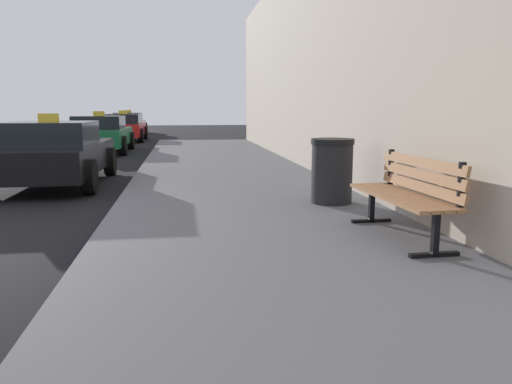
% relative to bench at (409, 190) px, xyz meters
% --- Properties ---
extents(sidewalk, '(4.00, 32.00, 0.15)m').
position_rel_bench_xyz_m(sidewalk, '(-1.39, 1.07, -0.59)').
color(sidewalk, '#5B5B60').
rests_on(sidewalk, ground_plane).
extents(building_wall, '(0.70, 32.00, 5.31)m').
position_rel_bench_xyz_m(building_wall, '(0.81, 1.07, 1.99)').
color(building_wall, '#BCAD99').
rests_on(building_wall, ground_plane).
extents(bench, '(0.56, 1.70, 0.89)m').
position_rel_bench_xyz_m(bench, '(0.00, 0.00, 0.00)').
color(bench, '#9E6B42').
rests_on(bench, sidewalk).
extents(trash_bin, '(0.63, 0.63, 0.94)m').
position_rel_bench_xyz_m(trash_bin, '(-0.22, 2.02, -0.04)').
color(trash_bin, black).
rests_on(trash_bin, sidewalk).
extents(car_black, '(2.02, 4.09, 1.43)m').
position_rel_bench_xyz_m(car_black, '(-4.95, 5.41, -0.02)').
color(car_black, black).
rests_on(car_black, ground_plane).
extents(car_green, '(1.99, 4.10, 1.43)m').
position_rel_bench_xyz_m(car_green, '(-5.21, 12.95, -0.02)').
color(car_green, '#196638').
rests_on(car_green, ground_plane).
extents(car_red, '(1.97, 4.23, 1.43)m').
position_rel_bench_xyz_m(car_red, '(-5.11, 19.11, -0.02)').
color(car_red, red).
rests_on(car_red, ground_plane).
extents(car_silver, '(1.95, 4.45, 1.43)m').
position_rel_bench_xyz_m(car_silver, '(-5.57, 25.79, -0.01)').
color(car_silver, '#B7B7BF').
rests_on(car_silver, ground_plane).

